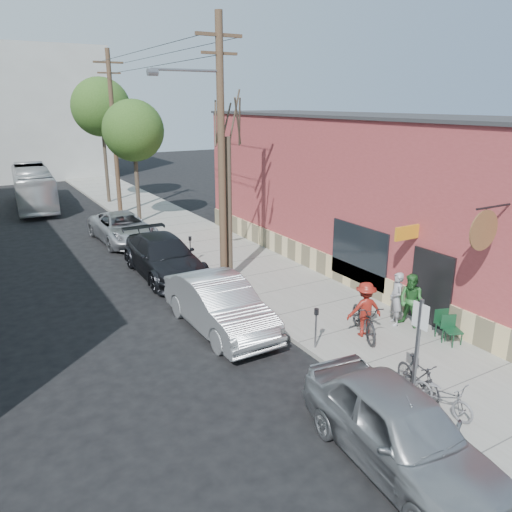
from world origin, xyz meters
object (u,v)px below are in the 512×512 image
patron_grey (396,299)px  car_0 (400,429)px  parked_bike_a (418,377)px  tree_bare (229,211)px  patio_chair_b (446,325)px  bus (33,187)px  patron_green (411,301)px  utility_pole_near (220,149)px  tree_leafy_far (101,107)px  tree_leafy_mid (133,131)px  car_3 (123,228)px  cyclist (365,309)px  patio_chair_a (453,331)px  parking_meter_near (316,322)px  car_1 (219,305)px  car_2 (164,256)px  sign_post (417,345)px  parking_meter_far (190,245)px  parked_bike_b (443,396)px

patron_grey → car_0: patron_grey is taller
parked_bike_a → patron_grey: bearing=60.9°
tree_bare → patio_chair_b: tree_bare is taller
bus → patron_green: bearing=-70.4°
utility_pole_near → tree_leafy_far: 19.31m
tree_leafy_mid → car_3: size_ratio=1.30×
tree_leafy_mid → bus: tree_leafy_mid is taller
patio_chair_b → cyclist: size_ratio=0.51×
patio_chair_a → car_0: 5.87m
utility_pole_near → cyclist: 8.01m
parking_meter_near → car_1: car_1 is taller
tree_leafy_far → car_1: tree_leafy_far is taller
tree_leafy_far → bus: 7.30m
car_2 → patio_chair_b: bearing=-62.1°
cyclist → car_3: cyclist is taller
patio_chair_a → patio_chair_b: size_ratio=1.00×
sign_post → parked_bike_a: bearing=32.3°
parking_meter_far → patron_grey: patron_grey is taller
patron_green → car_0: bearing=-63.4°
patron_green → bus: bus is taller
utility_pole_near → car_0: 12.13m
parking_meter_near → utility_pole_near: (0.14, 6.40, 4.43)m
tree_bare → patio_chair_a: tree_bare is taller
parking_meter_near → patron_green: size_ratio=0.70×
patio_chair_a → car_0: car_0 is taller
parking_meter_far → car_0: bearing=-95.9°
tree_bare → tree_leafy_far: bearing=90.0°
tree_leafy_mid → car_2: bearing=-101.6°
cyclist → car_1: size_ratio=0.34×
utility_pole_near → parked_bike_b: bearing=-87.2°
tree_bare → tree_leafy_mid: size_ratio=0.80×
tree_leafy_far → bus: bearing=163.6°
car_2 → bus: bearing=99.4°
tree_bare → patron_green: tree_bare is taller
patron_grey → parked_bike_b: bearing=-7.3°
tree_bare → car_3: size_ratio=1.04×
patio_chair_a → bus: bearing=128.9°
patio_chair_a → car_2: size_ratio=0.15×
parking_meter_far → car_1: size_ratio=0.24×
parking_meter_near → tree_leafy_far: size_ratio=0.14×
car_0 → patio_chair_a: bearing=34.6°
parking_meter_far → cyclist: cyclist is taller
car_3 → patio_chair_a: bearing=-74.7°
tree_leafy_mid → patron_green: tree_leafy_mid is taller
sign_post → car_0: (-1.55, -1.09, -0.98)m
car_1 → cyclist: bearing=-40.4°
parked_bike_b → car_3: size_ratio=0.29×
car_1 → bus: bus is taller
car_2 → cyclist: bearing=-69.2°
tree_leafy_mid → parked_bike_a: bearing=-89.5°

